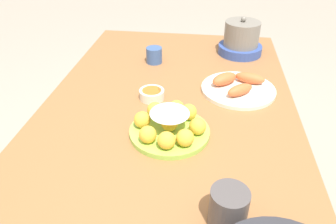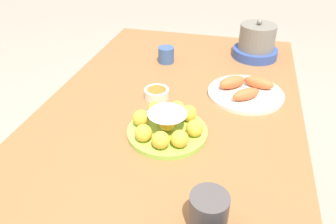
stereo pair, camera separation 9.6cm
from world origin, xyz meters
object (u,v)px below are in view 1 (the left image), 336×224
Objects in this scene: dining_table at (167,133)px; cup_far at (228,208)px; seafood_platter at (238,87)px; cup_near at (154,55)px; warming_pot at (241,39)px; sauce_bowl at (152,94)px; cake_plate at (170,126)px.

cup_far is at bearing 24.15° from dining_table.
cup_near reaches higher than seafood_platter.
seafood_platter is 0.36m from warming_pot.
sauce_bowl is at bearing -72.44° from seafood_platter.
cake_plate is 3.57× the size of cup_near.
cup_near is 0.86m from cup_far.
cup_far is at bearing 26.70° from sauce_bowl.
cake_plate is 2.56× the size of cup_far.
cup_far is (0.60, -0.05, 0.03)m from seafood_platter.
warming_pot is (-0.53, 0.27, 0.16)m from dining_table.
cup_far is (0.81, 0.30, 0.01)m from cup_near.
cake_plate is 2.75× the size of sauce_bowl.
dining_table is at bearing 38.22° from sauce_bowl.
cake_plate is at bearing -20.35° from warming_pot.
seafood_platter is (-0.18, 0.24, 0.11)m from dining_table.
cup_far reaches higher than cake_plate.
dining_table is 7.73× the size of warming_pot.
warming_pot reaches higher than cup_far.
dining_table is at bearing 15.41° from cup_near.
sauce_bowl is 0.56m from warming_pot.
dining_table is 0.15m from sauce_bowl.
sauce_bowl is 0.32m from seafood_platter.
seafood_platter is at bearing 126.38° from dining_table.
warming_pot reaches higher than sauce_bowl.
dining_table is 0.32m from seafood_platter.
cake_plate is 1.24× the size of warming_pot.
sauce_bowl is at bearing -155.94° from cake_plate.
dining_table is 0.17m from cake_plate.
cup_near is (-0.30, -0.04, 0.02)m from sauce_bowl.
sauce_bowl is 0.45× the size of warming_pot.
warming_pot reaches higher than cup_near.
sauce_bowl is 0.57m from cup_far.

